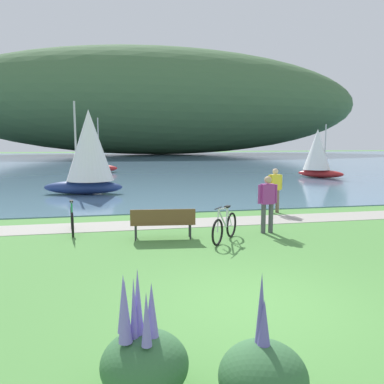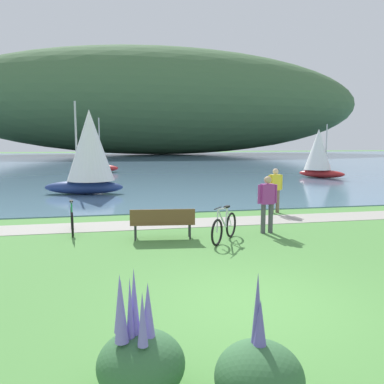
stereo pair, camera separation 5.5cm
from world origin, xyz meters
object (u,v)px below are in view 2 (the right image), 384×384
at_px(sailboat_nearest_to_shore, 89,151).
at_px(person_at_shoreline, 275,188).
at_px(sailboat_mid_bay, 319,153).
at_px(park_bench_near_camera, 163,221).
at_px(sailboat_toward_hillside, 93,147).
at_px(bicycle_beside_path, 224,227).
at_px(person_on_the_grass, 267,201).
at_px(bicycle_leaning_near_bench, 72,220).

bearing_deg(sailboat_nearest_to_shore, person_at_shoreline, -43.25).
bearing_deg(sailboat_nearest_to_shore, sailboat_mid_bay, 21.12).
bearing_deg(sailboat_mid_bay, person_at_shoreline, -124.59).
distance_m(sailboat_nearest_to_shore, sailboat_mid_bay, 17.36).
bearing_deg(park_bench_near_camera, sailboat_toward_hillside, 96.62).
height_order(person_at_shoreline, sailboat_toward_hillside, sailboat_toward_hillside).
xyz_separation_m(park_bench_near_camera, sailboat_nearest_to_shore, (-2.46, 10.04, 1.73)).
bearing_deg(sailboat_nearest_to_shore, bicycle_beside_path, -68.95).
bearing_deg(bicycle_beside_path, person_on_the_grass, 25.47).
distance_m(person_at_shoreline, sailboat_nearest_to_shore, 9.97).
relative_size(park_bench_near_camera, sailboat_toward_hillside, 0.39).
height_order(bicycle_beside_path, person_on_the_grass, person_on_the_grass).
height_order(bicycle_leaning_near_bench, bicycle_beside_path, same).
bearing_deg(park_bench_near_camera, sailboat_nearest_to_shore, 103.75).
bearing_deg(sailboat_mid_bay, park_bench_near_camera, -130.12).
height_order(person_on_the_grass, sailboat_mid_bay, sailboat_mid_bay).
bearing_deg(bicycle_leaning_near_bench, person_at_shoreline, 14.98).
distance_m(park_bench_near_camera, sailboat_nearest_to_shore, 10.48).
distance_m(bicycle_leaning_near_bench, person_at_shoreline, 7.59).
bearing_deg(sailboat_mid_bay, bicycle_beside_path, -125.65).
relative_size(bicycle_beside_path, person_on_the_grass, 0.84).
xyz_separation_m(park_bench_near_camera, person_at_shoreline, (4.75, 3.27, 0.46)).
xyz_separation_m(person_on_the_grass, sailboat_nearest_to_shore, (-5.62, 9.89, 1.27)).
xyz_separation_m(park_bench_near_camera, bicycle_beside_path, (1.63, -0.58, -0.12)).
xyz_separation_m(bicycle_leaning_near_bench, bicycle_beside_path, (4.20, -1.89, -0.00)).
bearing_deg(sailboat_mid_bay, bicycle_leaning_near_bench, -137.40).
bearing_deg(bicycle_leaning_near_bench, sailboat_mid_bay, 42.60).
xyz_separation_m(person_on_the_grass, sailboat_toward_hillside, (-6.08, 24.99, 1.27)).
distance_m(bicycle_beside_path, person_on_the_grass, 1.80).
bearing_deg(bicycle_beside_path, person_at_shoreline, 50.95).
relative_size(bicycle_beside_path, sailboat_mid_bay, 0.37).
xyz_separation_m(bicycle_leaning_near_bench, person_at_shoreline, (7.31, 1.96, 0.58)).
bearing_deg(person_on_the_grass, sailboat_mid_bay, 56.79).
xyz_separation_m(bicycle_leaning_near_bench, sailboat_nearest_to_shore, (0.11, 8.73, 1.85)).
height_order(sailboat_nearest_to_shore, sailboat_mid_bay, sailboat_nearest_to_shore).
distance_m(person_at_shoreline, person_on_the_grass, 3.49).
height_order(park_bench_near_camera, sailboat_toward_hillside, sailboat_toward_hillside).
bearing_deg(person_on_the_grass, park_bench_near_camera, -177.20).
bearing_deg(sailboat_toward_hillside, bicycle_beside_path, -79.97).
xyz_separation_m(park_bench_near_camera, sailboat_mid_bay, (13.73, 16.30, 1.37)).
bearing_deg(person_at_shoreline, park_bench_near_camera, -145.47).
relative_size(person_at_shoreline, person_on_the_grass, 1.00).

